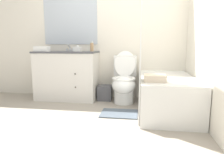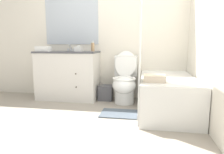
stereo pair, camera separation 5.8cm
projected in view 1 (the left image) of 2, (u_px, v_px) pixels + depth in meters
The scene contains 14 objects.
ground_plane at pixel (92, 131), 2.26m from camera, with size 14.00×14.00×0.00m, color gray.
wall_back at pixel (111, 29), 3.58m from camera, with size 8.00×0.06×2.50m.
wall_right at pixel (203, 23), 2.62m from camera, with size 0.05×2.53×2.50m.
vanity_cabinet at pixel (67, 75), 3.55m from camera, with size 1.08×0.54×0.85m.
sink_faucet at pixel (70, 49), 3.65m from camera, with size 0.14×0.12×0.12m.
toilet at pixel (124, 82), 3.33m from camera, with size 0.39×0.65×0.86m.
bathtub at pixel (167, 94), 2.90m from camera, with size 0.75×1.40×0.51m.
shower_curtain at pixel (141, 41), 2.44m from camera, with size 0.01×0.42×2.00m.
wastebasket at pixel (105, 93), 3.51m from camera, with size 0.24×0.21×0.26m.
tissue_box at pixel (78, 49), 3.40m from camera, with size 0.12×0.13×0.10m.
soap_dispenser at pixel (92, 47), 3.45m from camera, with size 0.06×0.06×0.18m.
hand_towel_folded at pixel (42, 49), 3.41m from camera, with size 0.23×0.16×0.09m.
bath_towel_folded at pixel (155, 78), 2.49m from camera, with size 0.27×0.23×0.08m.
bath_mat at pixel (119, 114), 2.81m from camera, with size 0.51×0.38×0.02m.
Camera 1 is at (0.54, -2.08, 0.96)m, focal length 32.00 mm.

